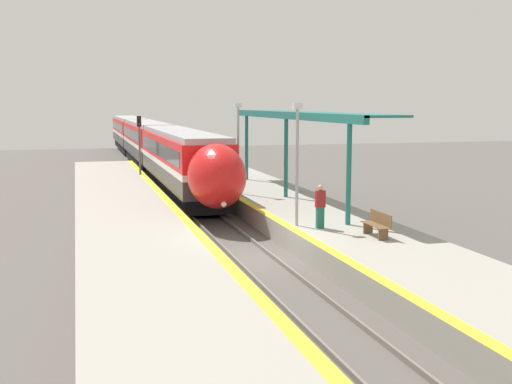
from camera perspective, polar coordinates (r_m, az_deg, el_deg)
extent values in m
plane|color=#56514C|center=(23.39, -0.24, -6.00)|extent=(120.00, 120.00, 0.00)
cube|color=slate|center=(23.20, -1.97, -5.93)|extent=(0.08, 90.00, 0.15)
cube|color=slate|center=(23.57, 1.45, -5.71)|extent=(0.08, 90.00, 0.15)
cube|color=black|center=(39.28, -6.70, 0.56)|extent=(2.38, 16.83, 0.81)
cube|color=#38383D|center=(39.18, -6.72, 1.82)|extent=(2.71, 18.29, 0.93)
cube|color=white|center=(39.12, -6.74, 2.73)|extent=(2.72, 18.29, 0.32)
cube|color=red|center=(39.05, -6.76, 3.99)|extent=(2.71, 18.29, 1.40)
cube|color=black|center=(39.06, -6.75, 3.88)|extent=(2.74, 16.83, 0.77)
cube|color=#9E9EA3|center=(39.00, -6.78, 5.23)|extent=(2.44, 18.29, 0.30)
cylinder|color=black|center=(32.58, -6.08, -1.28)|extent=(0.12, 0.88, 0.88)
cylinder|color=black|center=(32.85, -3.60, -1.18)|extent=(0.12, 0.88, 0.88)
cylinder|color=black|center=(34.73, -6.68, -0.72)|extent=(0.12, 0.88, 0.88)
cylinder|color=black|center=(34.98, -4.35, -0.63)|extent=(0.12, 0.88, 0.88)
cylinder|color=black|center=(43.70, -8.57, 1.02)|extent=(0.12, 0.88, 0.88)
cylinder|color=black|center=(43.90, -6.70, 1.08)|extent=(0.12, 0.88, 0.88)
cylinder|color=black|center=(45.87, -8.91, 1.34)|extent=(0.12, 0.88, 0.88)
cylinder|color=black|center=(46.06, -7.13, 1.40)|extent=(0.12, 0.88, 0.88)
ellipsoid|color=red|center=(28.92, -3.52, 1.42)|extent=(2.60, 3.76, 2.91)
ellipsoid|color=black|center=(28.41, -3.33, 2.27)|extent=(1.90, 2.20, 1.48)
sphere|color=#F9F4CC|center=(27.70, -2.88, -1.11)|extent=(0.24, 0.24, 0.24)
cube|color=black|center=(58.11, -9.66, 2.88)|extent=(2.38, 16.83, 0.81)
cube|color=#38383D|center=(58.05, -9.68, 3.74)|extent=(2.71, 18.29, 0.93)
cube|color=white|center=(58.01, -9.69, 4.35)|extent=(2.72, 18.29, 0.32)
cube|color=red|center=(57.96, -9.71, 5.20)|extent=(2.71, 18.29, 1.40)
cube|color=black|center=(57.96, -9.71, 5.13)|extent=(2.74, 16.83, 0.77)
cube|color=#9E9EA3|center=(57.93, -9.73, 6.04)|extent=(2.44, 18.29, 0.30)
cylinder|color=black|center=(51.35, -9.65, 2.02)|extent=(0.12, 0.88, 0.88)
cylinder|color=black|center=(51.52, -8.06, 2.07)|extent=(0.12, 0.88, 0.88)
cylinder|color=black|center=(53.53, -9.90, 2.25)|extent=(0.12, 0.88, 0.88)
cylinder|color=black|center=(53.69, -8.37, 2.30)|extent=(0.12, 0.88, 0.88)
cylinder|color=black|center=(62.60, -10.76, 3.04)|extent=(0.12, 0.88, 0.88)
cylinder|color=black|center=(62.74, -9.44, 3.08)|extent=(0.12, 0.88, 0.88)
cylinder|color=black|center=(64.78, -10.93, 3.19)|extent=(0.12, 0.88, 0.88)
cylinder|color=black|center=(64.92, -9.66, 3.23)|extent=(0.12, 0.88, 0.88)
cube|color=black|center=(77.07, -11.17, 4.06)|extent=(2.38, 16.83, 0.81)
cube|color=#38383D|center=(77.02, -11.19, 4.71)|extent=(2.71, 18.29, 0.93)
cube|color=white|center=(76.99, -11.20, 5.17)|extent=(2.72, 18.29, 0.32)
cube|color=red|center=(76.96, -11.22, 5.81)|extent=(2.71, 18.29, 1.40)
cube|color=black|center=(76.96, -11.22, 5.76)|extent=(2.74, 16.83, 0.77)
cube|color=#9E9EA3|center=(76.93, -11.23, 6.44)|extent=(2.44, 18.29, 0.30)
cylinder|color=black|center=(70.30, -11.31, 3.54)|extent=(0.12, 0.88, 0.88)
cylinder|color=black|center=(70.42, -10.14, 3.58)|extent=(0.12, 0.88, 0.88)
cylinder|color=black|center=(72.49, -11.44, 3.67)|extent=(0.12, 0.88, 0.88)
cylinder|color=black|center=(72.61, -10.31, 3.71)|extent=(0.12, 0.88, 0.88)
cylinder|color=black|center=(81.58, -11.93, 4.11)|extent=(0.12, 0.88, 0.88)
cylinder|color=black|center=(81.69, -10.92, 4.15)|extent=(0.12, 0.88, 0.88)
cylinder|color=black|center=(83.77, -12.03, 4.21)|extent=(0.12, 0.88, 0.88)
cylinder|color=black|center=(83.88, -11.05, 4.24)|extent=(0.12, 0.88, 0.88)
cube|color=#9E998E|center=(24.61, 8.63, -4.36)|extent=(4.62, 64.00, 0.86)
cube|color=yellow|center=(23.74, 4.00, -3.67)|extent=(0.40, 64.00, 0.01)
cube|color=#9E998E|center=(22.60, -9.89, -5.50)|extent=(4.59, 64.00, 0.86)
cube|color=yellow|center=(22.79, -4.67, -4.16)|extent=(0.40, 64.00, 0.01)
cube|color=brown|center=(22.89, 11.24, -3.71)|extent=(0.36, 0.06, 0.42)
cube|color=brown|center=(23.96, 9.93, -3.16)|extent=(0.36, 0.06, 0.42)
cube|color=brown|center=(23.38, 10.58, -2.89)|extent=(0.44, 1.62, 0.03)
cube|color=brown|center=(23.43, 11.04, -2.30)|extent=(0.04, 1.62, 0.44)
cube|color=#1E604C|center=(24.69, 5.71, -2.28)|extent=(0.28, 0.20, 0.82)
cube|color=maroon|center=(24.57, 5.73, -0.61)|extent=(0.36, 0.22, 0.65)
sphere|color=tan|center=(24.51, 5.75, 0.39)|extent=(0.22, 0.22, 0.22)
cylinder|color=#59595E|center=(43.58, -10.28, 3.07)|extent=(0.14, 0.14, 4.07)
cube|color=black|center=(43.45, -10.36, 6.20)|extent=(0.28, 0.20, 0.70)
sphere|color=black|center=(43.34, -10.35, 6.42)|extent=(0.14, 0.14, 0.14)
sphere|color=red|center=(43.34, -10.34, 5.98)|extent=(0.14, 0.14, 0.14)
cylinder|color=#9E9EA3|center=(24.88, 3.67, 2.13)|extent=(0.12, 0.12, 4.52)
cube|color=silver|center=(24.76, 3.72, 7.62)|extent=(0.36, 0.20, 0.24)
cylinder|color=#9E9EA3|center=(33.82, -1.59, 3.68)|extent=(0.12, 0.12, 4.52)
cube|color=silver|center=(33.73, -1.60, 7.71)|extent=(0.36, 0.20, 0.24)
cylinder|color=#1E6B66|center=(25.32, 8.24, 1.62)|extent=(0.20, 0.20, 4.05)
cylinder|color=#1E6B66|center=(32.57, 2.68, 3.09)|extent=(0.20, 0.20, 4.05)
cylinder|color=#1E6B66|center=(40.03, -0.84, 4.00)|extent=(0.20, 0.20, 4.05)
cube|color=#1E6B66|center=(32.46, 2.71, 6.82)|extent=(0.24, 18.60, 0.36)
cube|color=#1E6B66|center=(32.75, 4.22, 7.03)|extent=(2.00, 18.60, 0.10)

